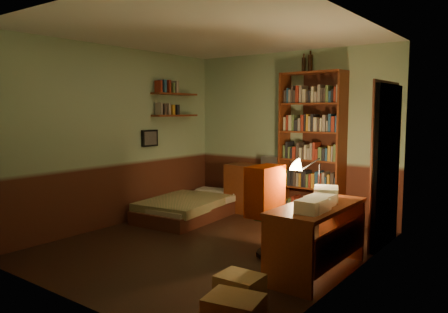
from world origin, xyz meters
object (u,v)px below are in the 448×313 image
Objects in this scene: desk_lamp at (320,168)px; office_chair at (280,212)px; mini_stereo at (272,161)px; desk at (317,239)px; cardboard_box_b at (240,290)px; bed at (191,200)px; dresser at (254,189)px; bookshelf at (312,148)px.

office_chair is at bearing -138.14° from desk_lamp.
mini_stereo is 0.22× the size of desk.
cardboard_box_b is (-0.21, -1.10, -0.23)m from desk.
bed is 2.01× the size of dresser.
desk is (2.63, -1.03, 0.09)m from bed.
desk_lamp is 1.60× the size of cardboard_box_b.
desk_lamp is (1.46, -1.39, 0.14)m from mini_stereo.
cardboard_box_b is (0.35, -1.31, -0.39)m from office_chair.
cardboard_box_b is (0.78, -3.01, -1.00)m from bookshelf.
bed is 2.05m from bookshelf.
desk is 1.14m from cardboard_box_b.
bookshelf is at bearing 112.62° from desk_lamp.
bed is at bearing -128.50° from dresser.
cardboard_box_b is (1.76, -2.93, -0.27)m from dresser.
bookshelf is (0.98, 0.08, 0.73)m from dresser.
office_chair is at bearing -47.76° from dresser.
office_chair is (-0.56, 0.20, 0.17)m from desk.
desk is at bearing -26.00° from bed.
bed is 2.83m from desk.
bookshelf is 1.55m from desk_lamp.
bed is at bearing 162.41° from desk_lamp.
bookshelf reaches higher than cardboard_box_b.
desk is at bearing -41.63° from dresser.
cardboard_box_b is at bearing -69.48° from mini_stereo.
bookshelf reaches higher than dresser.
desk_lamp is at bearing 48.10° from office_chair.
dresser is 3.09× the size of mini_stereo.
desk_lamp is 1.88m from cardboard_box_b.
mini_stereo is (0.27, 0.12, 0.48)m from dresser.
bookshelf is (0.71, -0.04, 0.25)m from mini_stereo.
dresser is 3.43m from cardboard_box_b.
mini_stereo is 2.02m from desk_lamp.
bookshelf reaches higher than desk.
bookshelf is at bearing 6.19° from dresser.
cardboard_box_b is (1.49, -3.05, -0.74)m from mini_stereo.
office_chair is at bearing -70.82° from bookshelf.
cardboard_box_b is at bearing -100.62° from desk.
desk_lamp is (1.73, -1.27, 0.62)m from dresser.
mini_stereo is at bearing 131.07° from desk.
desk_lamp is at bearing -35.03° from dresser.
bed is 4.80× the size of cardboard_box_b.
mini_stereo is at bearing -178.29° from bookshelf.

